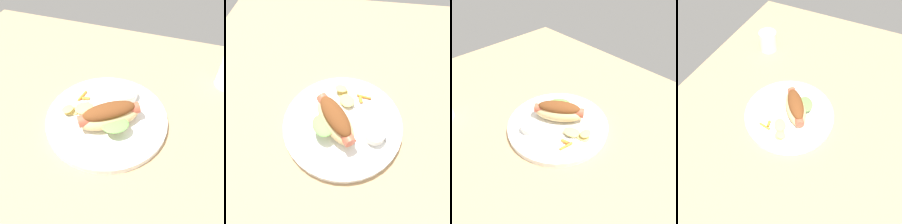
# 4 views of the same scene
# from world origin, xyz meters

# --- Properties ---
(ground_plane) EXTENTS (1.20, 0.90, 0.02)m
(ground_plane) POSITION_xyz_m (0.00, 0.00, -0.01)
(ground_plane) COLOR tan
(plate) EXTENTS (0.29, 0.29, 0.02)m
(plate) POSITION_xyz_m (0.03, -0.03, 0.01)
(plate) COLOR white
(plate) RESTS_ON ground_plane
(hot_dog) EXTENTS (0.15, 0.13, 0.06)m
(hot_dog) POSITION_xyz_m (0.01, -0.01, 0.05)
(hot_dog) COLOR #DBB77A
(hot_dog) RESTS_ON plate
(sauce_ramekin) EXTENTS (0.05, 0.05, 0.02)m
(sauce_ramekin) POSITION_xyz_m (-0.01, -0.10, 0.03)
(sauce_ramekin) COLOR white
(sauce_ramekin) RESTS_ON plate
(fork) EXTENTS (0.12, 0.13, 0.00)m
(fork) POSITION_xyz_m (0.05, -0.10, 0.02)
(fork) COLOR silver
(fork) RESTS_ON plate
(knife) EXTENTS (0.11, 0.10, 0.00)m
(knife) POSITION_xyz_m (0.03, -0.10, 0.02)
(knife) COLOR silver
(knife) RESTS_ON plate
(chips_pile) EXTENTS (0.08, 0.06, 0.02)m
(chips_pile) POSITION_xyz_m (0.10, -0.02, 0.02)
(chips_pile) COLOR #D9BC65
(chips_pile) RESTS_ON plate
(carrot_garnish) EXTENTS (0.03, 0.04, 0.01)m
(carrot_garnish) POSITION_xyz_m (0.10, -0.07, 0.02)
(carrot_garnish) COLOR orange
(carrot_garnish) RESTS_ON plate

